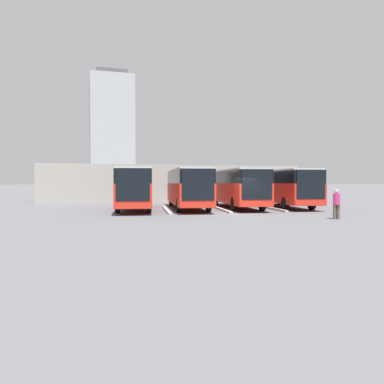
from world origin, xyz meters
TOP-DOWN VIEW (x-y plane):
  - ground_plane at (0.00, 0.00)m, footprint 600.00×600.00m
  - bus_0 at (-6.41, -5.20)m, footprint 4.16×11.47m
  - curb_divider_0 at (-4.27, -3.54)m, footprint 1.37×7.41m
  - bus_1 at (-2.13, -5.29)m, footprint 4.16×11.47m
  - curb_divider_1 at (0.00, -3.63)m, footprint 1.37×7.41m
  - bus_2 at (2.14, -5.36)m, footprint 4.16×11.47m
  - curb_divider_2 at (4.27, -3.70)m, footprint 1.37×7.41m
  - bus_3 at (6.41, -5.76)m, footprint 4.16×11.47m
  - pedestrian at (-3.99, 5.18)m, footprint 0.45×0.45m
  - station_building at (0.00, -21.78)m, footprint 29.75×13.99m
  - office_tower at (-3.27, -152.28)m, footprint 19.30×19.30m

SIDE VIEW (x-z plane):
  - ground_plane at x=0.00m, z-range 0.00..0.00m
  - curb_divider_0 at x=-4.27m, z-range 0.00..0.15m
  - curb_divider_1 at x=0.00m, z-range 0.00..0.15m
  - curb_divider_2 at x=4.27m, z-range 0.00..0.15m
  - pedestrian at x=-3.99m, z-range 0.07..1.82m
  - bus_0 at x=-6.41m, z-range 0.19..3.40m
  - bus_1 at x=-2.13m, z-range 0.19..3.40m
  - bus_2 at x=2.14m, z-range 0.19..3.40m
  - bus_3 at x=6.41m, z-range 0.19..3.40m
  - station_building at x=0.00m, z-range 0.03..4.11m
  - office_tower at x=-3.27m, z-range -0.60..51.75m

